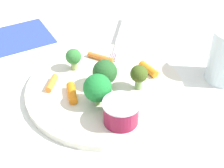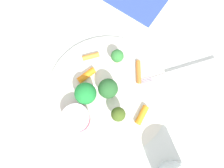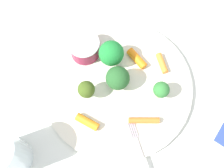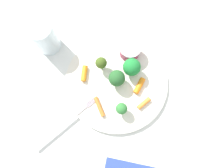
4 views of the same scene
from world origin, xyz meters
The scene contains 12 objects.
ground_plane centered at (0.00, 0.00, 0.00)m, with size 2.40×2.40×0.00m, color silver.
plate centered at (0.00, 0.00, 0.01)m, with size 0.28×0.28×0.01m, color silver.
sauce_cup centered at (0.06, 0.07, 0.03)m, with size 0.06×0.06×0.04m.
broccoli_floret_0 centered at (0.00, 0.00, 0.04)m, with size 0.04×0.04×0.05m.
broccoli_floret_1 centered at (-0.01, -0.08, 0.04)m, with size 0.03×0.03×0.04m.
broccoli_floret_2 centered at (-0.03, 0.05, 0.04)m, with size 0.03×0.03×0.05m.
broccoli_floret_3 centered at (0.05, 0.02, 0.05)m, with size 0.05×0.05×0.06m.
carrot_stick_0 centered at (-0.06, -0.06, 0.02)m, with size 0.01×0.01×0.05m, color orange.
carrot_stick_1 centered at (-0.08, 0.04, 0.02)m, with size 0.01×0.01×0.04m, color orange.
carrot_stick_2 centered at (0.06, -0.03, 0.02)m, with size 0.01×0.01×0.04m, color orange.
carrot_stick_3 centered at (0.05, -0.08, 0.02)m, with size 0.01×0.01×0.04m, color orange.
drinking_glass centered at (-0.16, 0.16, 0.05)m, with size 0.07×0.07×0.10m, color silver.
Camera 3 is at (-0.18, -0.02, 0.49)m, focal length 43.87 mm.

